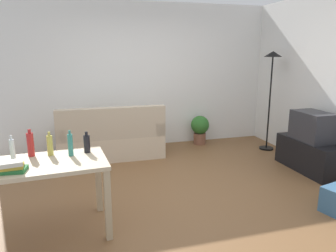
% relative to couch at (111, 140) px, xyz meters
% --- Properties ---
extents(ground_plane, '(5.20, 4.40, 0.02)m').
position_rel_couch_xyz_m(ground_plane, '(0.62, -1.59, -0.32)').
color(ground_plane, brown).
extents(wall_rear, '(5.20, 0.10, 2.70)m').
position_rel_couch_xyz_m(wall_rear, '(0.62, 0.61, 1.04)').
color(wall_rear, white).
rests_on(wall_rear, ground_plane).
extents(couch, '(1.77, 0.84, 0.92)m').
position_rel_couch_xyz_m(couch, '(0.00, 0.00, 0.00)').
color(couch, beige).
rests_on(couch, ground_plane).
extents(tv_stand, '(0.44, 1.10, 0.48)m').
position_rel_couch_xyz_m(tv_stand, '(2.87, -1.51, -0.07)').
color(tv_stand, black).
rests_on(tv_stand, ground_plane).
extents(tv, '(0.41, 0.60, 0.44)m').
position_rel_couch_xyz_m(tv, '(2.87, -1.51, 0.39)').
color(tv, '#2D2D33').
rests_on(tv, tv_stand).
extents(torchiere_lamp, '(0.32, 0.32, 1.81)m').
position_rel_couch_xyz_m(torchiere_lamp, '(2.87, -0.36, 1.11)').
color(torchiere_lamp, black).
rests_on(torchiere_lamp, ground_plane).
extents(desk, '(1.25, 0.79, 0.76)m').
position_rel_couch_xyz_m(desk, '(-0.88, -2.26, 0.34)').
color(desk, '#C6B28E').
rests_on(desk, ground_plane).
extents(potted_plant, '(0.36, 0.36, 0.57)m').
position_rel_couch_xyz_m(potted_plant, '(1.78, 0.31, 0.02)').
color(potted_plant, brown).
rests_on(potted_plant, ground_plane).
extents(bottle_clear, '(0.05, 0.05, 0.25)m').
position_rel_couch_xyz_m(bottle_clear, '(-1.15, -2.13, 0.56)').
color(bottle_clear, silver).
rests_on(bottle_clear, desk).
extents(bottle_red, '(0.07, 0.07, 0.28)m').
position_rel_couch_xyz_m(bottle_red, '(-1.00, -2.04, 0.58)').
color(bottle_red, '#AD2323').
rests_on(bottle_red, desk).
extents(bottle_squat, '(0.06, 0.06, 0.25)m').
position_rel_couch_xyz_m(bottle_squat, '(-0.81, -2.06, 0.56)').
color(bottle_squat, '#BCB24C').
rests_on(bottle_squat, desk).
extents(bottle_tall, '(0.05, 0.05, 0.26)m').
position_rel_couch_xyz_m(bottle_tall, '(-0.61, -2.13, 0.57)').
color(bottle_tall, teal).
rests_on(bottle_tall, desk).
extents(bottle_dark, '(0.07, 0.07, 0.22)m').
position_rel_couch_xyz_m(bottle_dark, '(-0.45, -2.07, 0.55)').
color(bottle_dark, black).
rests_on(bottle_dark, desk).
extents(book_stack, '(0.27, 0.21, 0.10)m').
position_rel_couch_xyz_m(book_stack, '(-1.11, -2.46, 0.50)').
color(book_stack, '#236B33').
rests_on(book_stack, desk).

